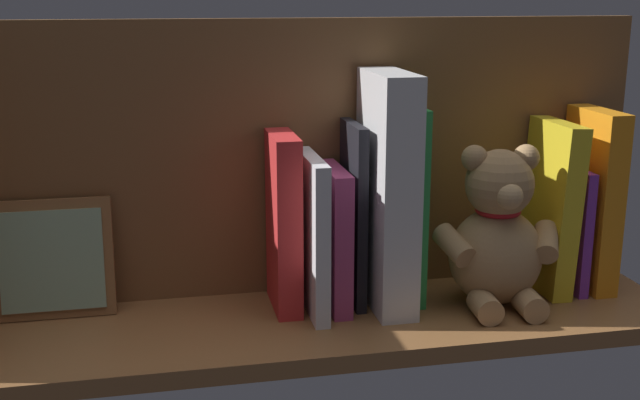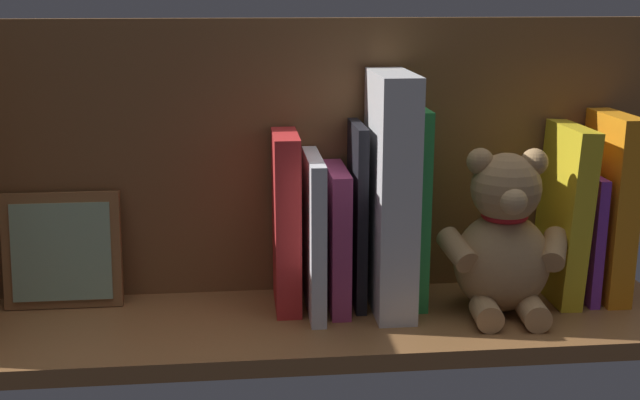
% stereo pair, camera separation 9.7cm
% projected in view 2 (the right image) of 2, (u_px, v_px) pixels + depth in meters
% --- Properties ---
extents(ground_plane, '(0.91, 0.24, 0.02)m').
position_uv_depth(ground_plane, '(320.00, 322.00, 1.01)').
color(ground_plane, brown).
extents(shelf_back_panel, '(0.91, 0.02, 0.36)m').
position_uv_depth(shelf_back_panel, '(312.00, 158.00, 1.06)').
color(shelf_back_panel, brown).
rests_on(shelf_back_panel, ground_plane).
extents(book_0, '(0.03, 0.11, 0.24)m').
position_uv_depth(book_0, '(609.00, 207.00, 1.05)').
color(book_0, orange).
rests_on(book_0, ground_plane).
extents(book_1, '(0.01, 0.11, 0.17)m').
position_uv_depth(book_1, '(583.00, 234.00, 1.05)').
color(book_1, purple).
rests_on(book_1, ground_plane).
extents(book_2, '(0.04, 0.12, 0.23)m').
position_uv_depth(book_2, '(564.00, 213.00, 1.04)').
color(book_2, yellow).
rests_on(book_2, ground_plane).
extents(teddy_bear, '(0.17, 0.14, 0.21)m').
position_uv_depth(teddy_bear, '(504.00, 241.00, 1.00)').
color(teddy_bear, tan).
rests_on(teddy_bear, ground_plane).
extents(book_3, '(0.01, 0.10, 0.25)m').
position_uv_depth(book_3, '(417.00, 206.00, 1.03)').
color(book_3, green).
rests_on(book_3, ground_plane).
extents(dictionary_thick_white, '(0.05, 0.14, 0.30)m').
position_uv_depth(dictionary_thick_white, '(391.00, 194.00, 1.00)').
color(dictionary_thick_white, silver).
rests_on(dictionary_thick_white, ground_plane).
extents(book_4, '(0.01, 0.10, 0.24)m').
position_uv_depth(book_4, '(357.00, 215.00, 1.02)').
color(book_4, black).
rests_on(book_4, ground_plane).
extents(book_5, '(0.02, 0.12, 0.18)m').
position_uv_depth(book_5, '(337.00, 238.00, 1.02)').
color(book_5, '#B23F72').
rests_on(book_5, ground_plane).
extents(book_6, '(0.02, 0.14, 0.20)m').
position_uv_depth(book_6, '(314.00, 234.00, 1.00)').
color(book_6, silver).
rests_on(book_6, ground_plane).
extents(book_7, '(0.03, 0.10, 0.22)m').
position_uv_depth(book_7, '(286.00, 221.00, 1.01)').
color(book_7, red).
rests_on(book_7, ground_plane).
extents(picture_frame_leaning, '(0.15, 0.04, 0.15)m').
position_uv_depth(picture_frame_leaning, '(62.00, 251.00, 1.02)').
color(picture_frame_leaning, brown).
rests_on(picture_frame_leaning, ground_plane).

